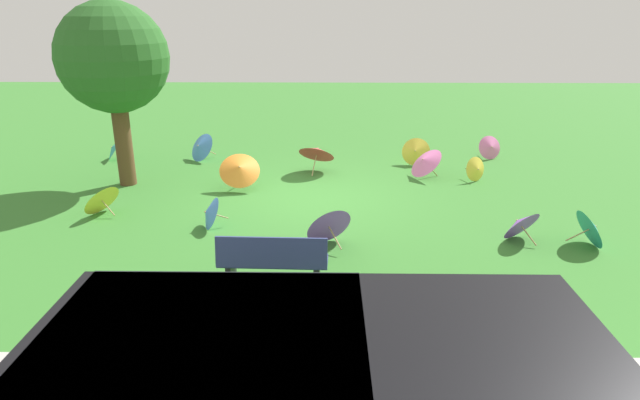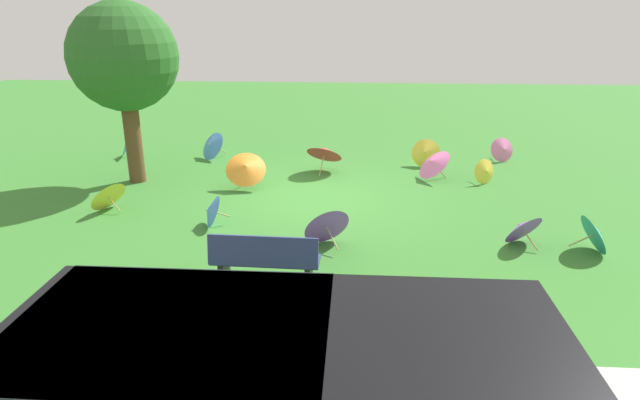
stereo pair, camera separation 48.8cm
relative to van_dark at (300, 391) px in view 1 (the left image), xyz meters
The scene contains 17 objects.
ground 7.59m from the van_dark, 88.82° to the right, with size 40.00×40.00×0.00m, color #387A2D.
van_dark is the anchor object (origin of this frame).
park_bench 3.43m from the van_dark, 80.37° to the right, with size 1.61×0.53×0.90m.
shade_tree 9.80m from the van_dark, 61.74° to the right, with size 2.45×2.45×4.17m.
parasol_red_0 9.51m from the van_dark, 89.71° to the right, with size 1.13×1.09×0.88m.
parasol_purple_0 6.41m from the van_dark, 124.95° to the right, with size 0.90×0.85×0.67m.
parasol_yellow_0 10.55m from the van_dark, 104.08° to the right, with size 0.84×0.78×0.75m.
parasol_teal_0 12.09m from the van_dark, 61.83° to the right, with size 0.78×0.82×0.66m.
parasol_pink_0 11.89m from the van_dark, 113.58° to the right, with size 0.74×0.75×0.66m.
parasol_purple_1 5.03m from the van_dark, 92.60° to the right, with size 0.98×0.88×0.79m.
parasol_yellow_2 9.62m from the van_dark, 113.49° to the right, with size 0.62×0.57×0.60m.
parasol_pink_2 9.45m from the van_dark, 106.02° to the right, with size 1.00×1.08×0.78m.
parasol_yellow_3 7.77m from the van_dark, 55.79° to the right, with size 0.88×0.96×0.70m.
parasol_orange_1 8.21m from the van_dark, 77.43° to the right, with size 1.03×0.93×0.89m.
parasol_teal_3 6.97m from the van_dark, 134.10° to the right, with size 0.70×0.78×0.72m.
parasol_blue_0 11.12m from the van_dark, 72.78° to the right, with size 0.98×0.97×0.78m.
parasol_blue_1 6.10m from the van_dark, 70.56° to the right, with size 0.64×0.73×0.64m.
Camera 1 is at (-0.38, 11.23, 3.93)m, focal length 30.11 mm.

